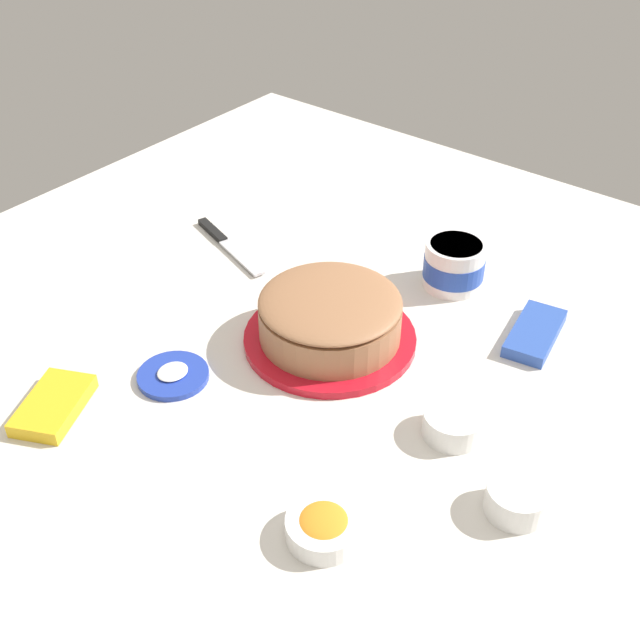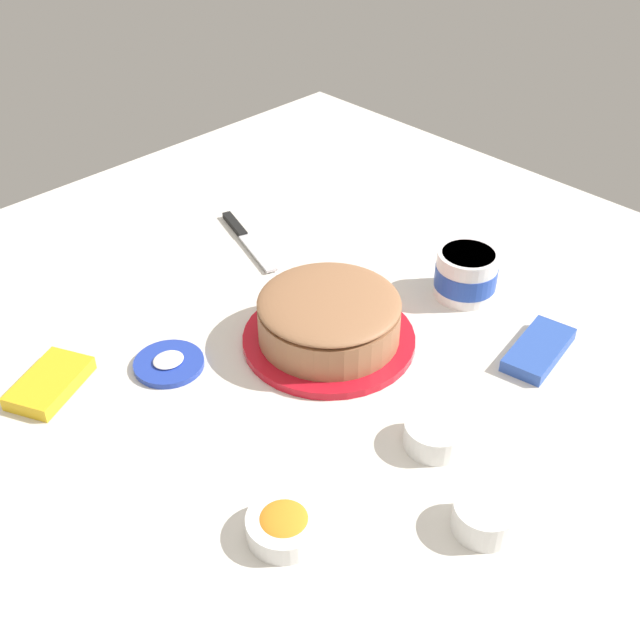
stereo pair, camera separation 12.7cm
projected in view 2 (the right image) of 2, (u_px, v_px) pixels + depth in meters
ground_plane at (315, 334)px, 1.34m from camera, size 1.54×1.54×0.00m
frosted_cake at (329, 321)px, 1.29m from camera, size 0.28×0.28×0.10m
frosting_tub at (466, 273)px, 1.40m from camera, size 0.11×0.11×0.09m
frosting_tub_lid at (169, 363)px, 1.26m from camera, size 0.11×0.11×0.02m
spreading_knife at (244, 236)px, 1.58m from camera, size 0.09×0.23×0.01m
sprinkle_bowl_orange at (284, 525)px, 1.00m from camera, size 0.10×0.10×0.04m
sprinkle_bowl_blue at (435, 433)px, 1.12m from camera, size 0.09×0.09×0.04m
sprinkle_bowl_rainbow at (484, 516)px, 1.00m from camera, size 0.08×0.08×0.04m
candy_box_lower at (539, 350)px, 1.28m from camera, size 0.16×0.09×0.02m
candy_box_upper at (50, 383)px, 1.22m from camera, size 0.15×0.13×0.02m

